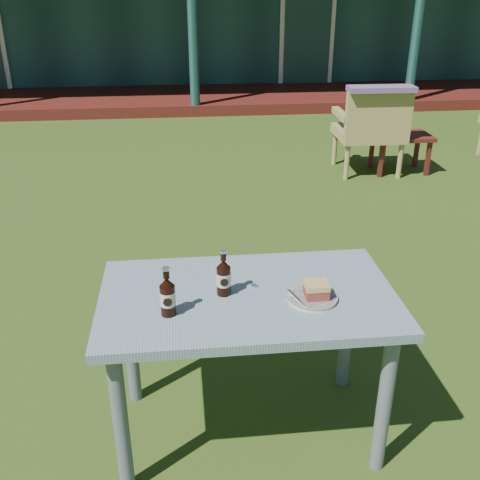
{
  "coord_description": "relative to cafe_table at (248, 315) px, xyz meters",
  "views": [
    {
      "loc": [
        -0.24,
        -3.55,
        1.89
      ],
      "look_at": [
        0.0,
        -1.3,
        0.82
      ],
      "focal_mm": 42.0,
      "sensor_mm": 36.0,
      "label": 1
    }
  ],
  "objects": [
    {
      "name": "fork",
      "position": [
        0.18,
        -0.08,
        0.12
      ],
      "size": [
        0.05,
        0.14,
        0.0
      ],
      "primitive_type": "cube",
      "rotation": [
        0.0,
        0.0,
        0.31
      ],
      "color": "silver",
      "rests_on": "plate"
    },
    {
      "name": "side_table",
      "position": [
        2.03,
        3.54,
        -0.28
      ],
      "size": [
        0.6,
        0.4,
        0.4
      ],
      "color": "#4D1812",
      "rests_on": "ground"
    },
    {
      "name": "plate",
      "position": [
        0.25,
        -0.07,
        0.11
      ],
      "size": [
        0.2,
        0.2,
        0.01
      ],
      "color": "silver",
      "rests_on": "cafe_table"
    },
    {
      "name": "ground",
      "position": [
        0.0,
        1.6,
        -0.62
      ],
      "size": [
        80.0,
        80.0,
        0.0
      ],
      "primitive_type": "plane",
      "color": "#334916"
    },
    {
      "name": "cola_bottle_far",
      "position": [
        -0.32,
        -0.12,
        0.18
      ],
      "size": [
        0.06,
        0.06,
        0.2
      ],
      "color": "black",
      "rests_on": "cafe_table"
    },
    {
      "name": "cola_bottle_near",
      "position": [
        -0.1,
        0.01,
        0.18
      ],
      "size": [
        0.06,
        0.06,
        0.2
      ],
      "color": "black",
      "rests_on": "cafe_table"
    },
    {
      "name": "bottle_cap",
      "position": [
        0.03,
        0.05,
        0.11
      ],
      "size": [
        0.03,
        0.03,
        0.01
      ],
      "primitive_type": "cylinder",
      "color": "silver",
      "rests_on": "cafe_table"
    },
    {
      "name": "armchair_left",
      "position": [
        1.69,
        3.51,
        -0.12
      ],
      "size": [
        0.66,
        0.62,
        0.88
      ],
      "color": "#9B8B4D",
      "rests_on": "ground"
    },
    {
      "name": "cake_slice",
      "position": [
        0.26,
        -0.07,
        0.15
      ],
      "size": [
        0.09,
        0.09,
        0.06
      ],
      "color": "brown",
      "rests_on": "plate"
    },
    {
      "name": "cafe_table",
      "position": [
        0.0,
        0.0,
        0.0
      ],
      "size": [
        1.2,
        0.7,
        0.72
      ],
      "color": "slate",
      "rests_on": "ground"
    },
    {
      "name": "floral_throw",
      "position": [
        1.69,
        3.34,
        0.29
      ],
      "size": [
        0.65,
        0.22,
        0.05
      ],
      "primitive_type": "cube",
      "rotation": [
        0.0,
        0.0,
        3.12
      ],
      "color": "#684E7B",
      "rests_on": "armchair_left"
    }
  ]
}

